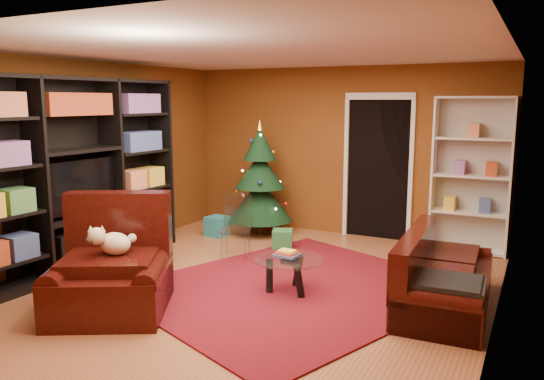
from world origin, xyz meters
The scene contains 18 objects.
floor centered at (0.00, 0.00, -0.03)m, with size 5.00×5.50×0.05m, color brown.
ceiling centered at (0.00, 0.00, 2.62)m, with size 5.00×5.50×0.05m, color silver.
wall_back centered at (0.00, 2.77, 1.30)m, with size 5.00×0.05×2.60m, color brown.
wall_left centered at (-2.52, 0.00, 1.30)m, with size 0.05×5.50×2.60m, color brown.
wall_right centered at (2.52, 0.00, 1.30)m, with size 0.05×5.50×2.60m, color brown.
doorway centered at (0.60, 2.73, 1.05)m, with size 1.06×0.60×2.16m, color black, non-canonical shape.
rug centered at (0.43, 0.10, 0.01)m, with size 2.83×3.30×0.02m, color maroon.
media_unit centered at (-2.27, -0.43, 1.18)m, with size 0.47×3.08×2.36m, color black, non-canonical shape.
christmas_tree centered at (-1.11, 2.15, 0.87)m, with size 1.01×1.01×1.81m, color black, non-canonical shape.
gift_box_teal centered at (-1.64, 1.72, 0.15)m, with size 0.30×0.30×0.30m, color teal.
gift_box_green centered at (-0.40, 1.50, 0.14)m, with size 0.28×0.28×0.28m, color #25713A.
gift_box_red centered at (-1.06, 2.45, 0.12)m, with size 0.23×0.23×0.23m, color #A71F16.
white_bookshelf centered at (1.95, 2.57, 1.07)m, with size 1.02×0.37×2.20m, color white, non-canonical shape.
armchair centered at (-0.93, -1.31, 0.46)m, with size 1.19×1.19×0.93m, color black, non-canonical shape.
dog centered at (-0.91, -1.24, 0.69)m, with size 0.40×0.30×0.30m, color beige, non-canonical shape.
sofa centered at (2.02, 0.34, 0.39)m, with size 1.80×0.81×0.77m, color black, non-canonical shape.
coffee_table centered at (0.42, -0.02, 0.20)m, with size 0.77×0.77×0.48m, color gray, non-canonical shape.
acrylic_chair centered at (-0.78, 0.85, 0.38)m, with size 0.39×0.42×0.76m, color #66605B, non-canonical shape.
Camera 1 is at (2.79, -5.05, 2.09)m, focal length 35.00 mm.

